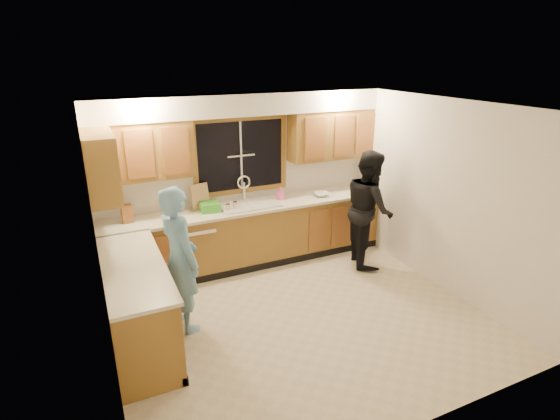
# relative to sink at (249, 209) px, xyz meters

# --- Properties ---
(floor) EXTENTS (4.20, 4.20, 0.00)m
(floor) POSITION_rel_sink_xyz_m (0.00, -1.60, -0.86)
(floor) COLOR beige
(floor) RESTS_ON ground
(ceiling) EXTENTS (4.20, 4.20, 0.00)m
(ceiling) POSITION_rel_sink_xyz_m (0.00, -1.60, 1.64)
(ceiling) COLOR white
(wall_back) EXTENTS (4.20, 0.00, 4.20)m
(wall_back) POSITION_rel_sink_xyz_m (0.00, 0.30, 0.39)
(wall_back) COLOR white
(wall_back) RESTS_ON ground
(wall_left) EXTENTS (0.00, 3.80, 3.80)m
(wall_left) POSITION_rel_sink_xyz_m (-2.10, -1.60, 0.39)
(wall_left) COLOR white
(wall_left) RESTS_ON ground
(wall_right) EXTENTS (0.00, 3.80, 3.80)m
(wall_right) POSITION_rel_sink_xyz_m (2.10, -1.60, 0.39)
(wall_right) COLOR white
(wall_right) RESTS_ON ground
(base_cabinets_back) EXTENTS (4.20, 0.60, 0.88)m
(base_cabinets_back) POSITION_rel_sink_xyz_m (0.00, -0.00, -0.42)
(base_cabinets_back) COLOR olive
(base_cabinets_back) RESTS_ON ground
(base_cabinets_left) EXTENTS (0.60, 1.90, 0.88)m
(base_cabinets_left) POSITION_rel_sink_xyz_m (-1.80, -1.25, -0.42)
(base_cabinets_left) COLOR olive
(base_cabinets_left) RESTS_ON ground
(countertop_back) EXTENTS (4.20, 0.63, 0.04)m
(countertop_back) POSITION_rel_sink_xyz_m (0.00, -0.02, 0.04)
(countertop_back) COLOR #F0E5C9
(countertop_back) RESTS_ON base_cabinets_back
(countertop_left) EXTENTS (0.63, 1.90, 0.04)m
(countertop_left) POSITION_rel_sink_xyz_m (-1.79, -1.25, 0.04)
(countertop_left) COLOR #F0E5C9
(countertop_left) RESTS_ON base_cabinets_left
(upper_cabinets_left) EXTENTS (1.35, 0.33, 0.75)m
(upper_cabinets_left) POSITION_rel_sink_xyz_m (-1.43, 0.13, 0.96)
(upper_cabinets_left) COLOR olive
(upper_cabinets_left) RESTS_ON wall_back
(upper_cabinets_right) EXTENTS (1.35, 0.33, 0.75)m
(upper_cabinets_right) POSITION_rel_sink_xyz_m (1.43, 0.13, 0.96)
(upper_cabinets_right) COLOR olive
(upper_cabinets_right) RESTS_ON wall_back
(upper_cabinets_return) EXTENTS (0.33, 0.90, 0.75)m
(upper_cabinets_return) POSITION_rel_sink_xyz_m (-1.94, -0.48, 0.96)
(upper_cabinets_return) COLOR olive
(upper_cabinets_return) RESTS_ON wall_left
(soffit) EXTENTS (4.20, 0.35, 0.30)m
(soffit) POSITION_rel_sink_xyz_m (0.00, 0.12, 1.49)
(soffit) COLOR white
(soffit) RESTS_ON wall_back
(window_frame) EXTENTS (1.44, 0.03, 1.14)m
(window_frame) POSITION_rel_sink_xyz_m (0.00, 0.29, 0.74)
(window_frame) COLOR black
(window_frame) RESTS_ON wall_back
(sink) EXTENTS (0.86, 0.52, 0.57)m
(sink) POSITION_rel_sink_xyz_m (0.00, 0.00, 0.00)
(sink) COLOR white
(sink) RESTS_ON countertop_back
(dishwasher) EXTENTS (0.60, 0.56, 0.82)m
(dishwasher) POSITION_rel_sink_xyz_m (-0.85, -0.01, -0.45)
(dishwasher) COLOR white
(dishwasher) RESTS_ON floor
(stove) EXTENTS (0.58, 0.75, 0.90)m
(stove) POSITION_rel_sink_xyz_m (-1.80, -1.82, -0.41)
(stove) COLOR white
(stove) RESTS_ON floor
(man) EXTENTS (0.55, 0.71, 1.71)m
(man) POSITION_rel_sink_xyz_m (-1.29, -1.20, -0.01)
(man) COLOR #6EA9D1
(man) RESTS_ON floor
(woman) EXTENTS (0.89, 1.01, 1.73)m
(woman) POSITION_rel_sink_xyz_m (1.61, -0.72, -0.00)
(woman) COLOR black
(woman) RESTS_ON floor
(knife_block) EXTENTS (0.15, 0.13, 0.24)m
(knife_block) POSITION_rel_sink_xyz_m (-1.68, 0.04, 0.18)
(knife_block) COLOR #A0602C
(knife_block) RESTS_ON countertop_back
(cutting_board) EXTENTS (0.28, 0.15, 0.35)m
(cutting_board) POSITION_rel_sink_xyz_m (-0.67, 0.17, 0.23)
(cutting_board) COLOR tan
(cutting_board) RESTS_ON countertop_back
(dish_crate) EXTENTS (0.29, 0.28, 0.12)m
(dish_crate) POSITION_rel_sink_xyz_m (-0.58, 0.01, 0.12)
(dish_crate) COLOR green
(dish_crate) RESTS_ON countertop_back
(soap_bottle) EXTENTS (0.11, 0.12, 0.19)m
(soap_bottle) POSITION_rel_sink_xyz_m (0.53, 0.06, 0.15)
(soap_bottle) COLOR pink
(soap_bottle) RESTS_ON countertop_back
(bowl) EXTENTS (0.24, 0.24, 0.06)m
(bowl) POSITION_rel_sink_xyz_m (1.18, -0.07, 0.08)
(bowl) COLOR silver
(bowl) RESTS_ON countertop_back
(can_left) EXTENTS (0.07, 0.07, 0.11)m
(can_left) POSITION_rel_sink_xyz_m (-0.36, -0.13, 0.11)
(can_left) COLOR beige
(can_left) RESTS_ON countertop_back
(can_right) EXTENTS (0.08, 0.08, 0.12)m
(can_right) POSITION_rel_sink_xyz_m (-0.24, -0.10, 0.12)
(can_right) COLOR beige
(can_right) RESTS_ON countertop_back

